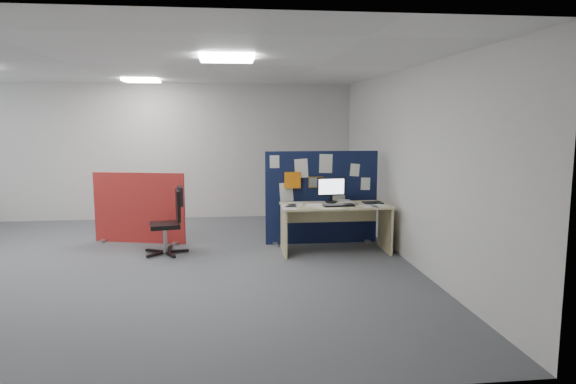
{
  "coord_description": "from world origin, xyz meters",
  "views": [
    {
      "loc": [
        2.0,
        -6.96,
        1.99
      ],
      "look_at": [
        2.81,
        -0.03,
        1.0
      ],
      "focal_mm": 32.0,
      "sensor_mm": 36.0,
      "label": 1
    }
  ],
  "objects": [
    {
      "name": "ceiling_lights",
      "position": [
        0.33,
        0.67,
        2.67
      ],
      "size": [
        4.1,
        4.1,
        0.04
      ],
      "color": "white",
      "rests_on": "ceiling"
    },
    {
      "name": "navy_divider",
      "position": [
        3.46,
        1.06,
        0.75
      ],
      "size": [
        1.81,
        0.3,
        1.49
      ],
      "color": "#0E1135",
      "rests_on": "floor"
    },
    {
      "name": "office_chair",
      "position": [
        1.15,
        0.65,
        0.56
      ],
      "size": [
        0.65,
        0.65,
        0.99
      ],
      "rotation": [
        0.0,
        0.0,
        0.18
      ],
      "color": "black",
      "rests_on": "floor"
    },
    {
      "name": "ceiling",
      "position": [
        0.0,
        0.0,
        2.7
      ],
      "size": [
        9.0,
        7.0,
        0.02
      ],
      "primitive_type": "cube",
      "color": "white",
      "rests_on": "wall_back"
    },
    {
      "name": "red_divider",
      "position": [
        0.55,
        1.43,
        0.56
      ],
      "size": [
        1.49,
        0.44,
        1.14
      ],
      "rotation": [
        0.0,
        0.0,
        -0.26
      ],
      "color": "#A41529",
      "rests_on": "floor"
    },
    {
      "name": "keyboard",
      "position": [
        3.6,
        0.32,
        0.74
      ],
      "size": [
        0.46,
        0.19,
        0.02
      ],
      "primitive_type": "cube",
      "rotation": [
        0.0,
        0.0,
        0.03
      ],
      "color": "black",
      "rests_on": "main_desk"
    },
    {
      "name": "monitor_main",
      "position": [
        3.55,
        0.65,
        0.94
      ],
      "size": [
        0.44,
        0.18,
        0.38
      ],
      "rotation": [
        0.0,
        0.0,
        0.08
      ],
      "color": "black",
      "rests_on": "main_desk"
    },
    {
      "name": "wall_back",
      "position": [
        0.0,
        3.5,
        1.35
      ],
      "size": [
        9.0,
        0.02,
        2.7
      ],
      "primitive_type": "cube",
      "color": "silver",
      "rests_on": "floor"
    },
    {
      "name": "mouse",
      "position": [
        3.86,
        0.38,
        0.74
      ],
      "size": [
        0.11,
        0.07,
        0.03
      ],
      "primitive_type": "cube",
      "rotation": [
        0.0,
        0.0,
        -0.13
      ],
      "color": "#9B9CA1",
      "rests_on": "main_desk"
    },
    {
      "name": "floor",
      "position": [
        0.0,
        0.0,
        0.0
      ],
      "size": [
        9.0,
        9.0,
        0.0
      ],
      "primitive_type": "plane",
      "color": "#515459",
      "rests_on": "ground"
    },
    {
      "name": "main_desk",
      "position": [
        3.58,
        0.49,
        0.55
      ],
      "size": [
        1.62,
        0.72,
        0.73
      ],
      "color": "#D0BD85",
      "rests_on": "floor"
    },
    {
      "name": "wall_right",
      "position": [
        4.5,
        0.0,
        1.35
      ],
      "size": [
        0.02,
        7.0,
        2.7
      ],
      "primitive_type": "cube",
      "color": "silver",
      "rests_on": "floor"
    },
    {
      "name": "desk_papers",
      "position": [
        3.43,
        0.42,
        0.73
      ],
      "size": [
        1.56,
        0.84,
        0.0
      ],
      "color": "white",
      "rests_on": "main_desk"
    },
    {
      "name": "paper_tray",
      "position": [
        4.17,
        0.52,
        0.74
      ],
      "size": [
        0.29,
        0.23,
        0.01
      ],
      "primitive_type": "cube",
      "rotation": [
        0.0,
        0.0,
        0.04
      ],
      "color": "black",
      "rests_on": "main_desk"
    }
  ]
}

